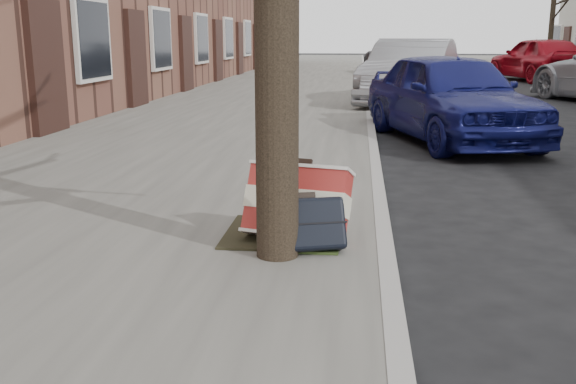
# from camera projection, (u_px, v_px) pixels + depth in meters

# --- Properties ---
(near_sidewalk) EXTENTS (5.00, 70.00, 0.12)m
(near_sidewalk) POSITION_uv_depth(u_px,v_px,m) (280.00, 90.00, 18.32)
(near_sidewalk) COLOR slate
(near_sidewalk) RESTS_ON ground
(dirt_patch) EXTENTS (0.85, 0.85, 0.02)m
(dirt_patch) POSITION_uv_depth(u_px,v_px,m) (283.00, 233.00, 4.79)
(dirt_patch) COLOR black
(dirt_patch) RESTS_ON near_sidewalk
(suitcase_red) EXTENTS (0.80, 0.57, 0.56)m
(suitcase_red) POSITION_uv_depth(u_px,v_px,m) (297.00, 203.00, 4.57)
(suitcase_red) COLOR maroon
(suitcase_red) RESTS_ON near_sidewalk
(suitcase_navy) EXTENTS (0.57, 0.43, 0.39)m
(suitcase_navy) POSITION_uv_depth(u_px,v_px,m) (308.00, 224.00, 4.35)
(suitcase_navy) COLOR black
(suitcase_navy) RESTS_ON near_sidewalk
(car_near_front) EXTENTS (2.68, 4.29, 1.36)m
(car_near_front) POSITION_uv_depth(u_px,v_px,m) (450.00, 96.00, 9.62)
(car_near_front) COLOR #111455
(car_near_front) RESTS_ON ground
(car_near_mid) EXTENTS (2.67, 4.85, 1.51)m
(car_near_mid) POSITION_uv_depth(u_px,v_px,m) (412.00, 73.00, 14.44)
(car_near_mid) COLOR #989BA0
(car_near_mid) RESTS_ON ground
(car_near_back) EXTENTS (2.86, 4.94, 1.29)m
(car_near_back) POSITION_uv_depth(u_px,v_px,m) (399.00, 60.00, 25.17)
(car_near_back) COLOR #323136
(car_near_back) RESTS_ON ground
(car_far_back) EXTENTS (2.94, 4.97, 1.59)m
(car_far_back) POSITION_uv_depth(u_px,v_px,m) (538.00, 59.00, 22.75)
(car_far_back) COLOR maroon
(car_far_back) RESTS_ON ground
(tree_far_c) EXTENTS (0.23, 0.23, 5.44)m
(tree_far_c) POSITION_uv_depth(u_px,v_px,m) (553.00, 8.00, 29.03)
(tree_far_c) COLOR black
(tree_far_c) RESTS_ON far_sidewalk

